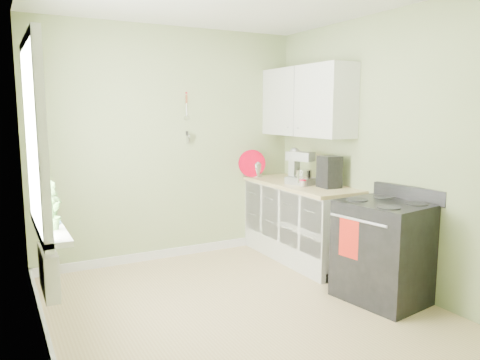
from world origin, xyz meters
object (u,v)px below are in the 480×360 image
stove (384,250)px  coffee_maker (329,173)px  kettle (258,168)px  stand_mixer (300,169)px

stove → coffee_maker: coffee_maker is taller
stove → kettle: 2.15m
stove → kettle: size_ratio=5.07×
stove → coffee_maker: size_ratio=3.01×
stand_mixer → stove: bearing=-88.6°
kettle → coffee_maker: 1.15m
stand_mixer → coffee_maker: stand_mixer is taller
kettle → stand_mixer: bearing=-81.7°
kettle → coffee_maker: (0.25, -1.12, 0.06)m
coffee_maker → stove: bearing=-96.3°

